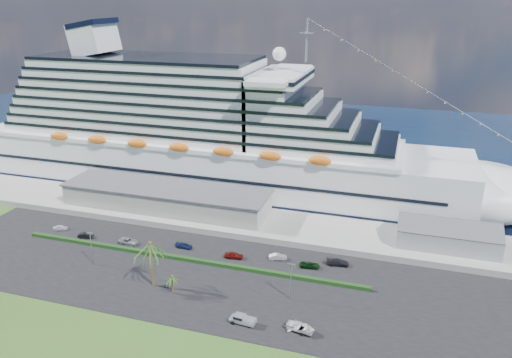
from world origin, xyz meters
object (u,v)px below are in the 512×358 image
(parked_car_3, at_px, (184,246))
(pickup_truck, at_px, (242,319))
(cruise_ship, at_px, (207,138))
(boat_trailer, at_px, (301,327))

(parked_car_3, distance_m, pickup_truck, 34.49)
(cruise_ship, xyz_separation_m, parked_car_3, (10.59, -42.27, -15.94))
(pickup_truck, bearing_deg, cruise_ship, 117.30)
(cruise_ship, distance_m, boat_trailer, 82.13)
(cruise_ship, relative_size, boat_trailer, 29.22)
(cruise_ship, height_order, pickup_truck, cruise_ship)
(parked_car_3, bearing_deg, boat_trailer, -121.79)
(parked_car_3, relative_size, pickup_truck, 0.81)
(cruise_ship, relative_size, parked_car_3, 44.01)
(parked_car_3, xyz_separation_m, pickup_truck, (24.01, -24.76, 0.38))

